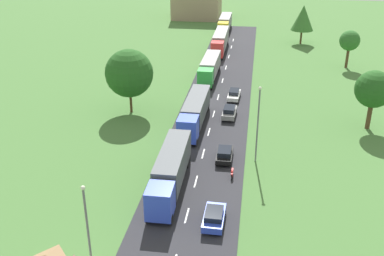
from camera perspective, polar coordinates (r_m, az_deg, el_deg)
road at (r=54.40m, az=1.41°, el=-3.26°), size 10.00×140.00×0.06m
lane_marking_centre at (r=51.30m, az=0.91°, el=-5.08°), size 0.16×120.81×0.01m
truck_lead at (r=46.85m, az=-2.71°, el=-5.26°), size 2.62×13.22×3.72m
truck_second at (r=60.92m, az=0.34°, el=2.12°), size 2.66×13.49×3.49m
truck_third at (r=79.45m, az=2.22°, el=7.60°), size 2.71×12.59×3.45m
truck_fourth at (r=96.79m, az=3.55°, el=10.86°), size 2.52×14.53×3.77m
truck_fifth at (r=114.35m, az=4.14°, el=12.97°), size 2.54×12.50×3.53m
car_second at (r=42.42m, az=2.77°, el=-11.03°), size 1.93×4.09×1.50m
car_third at (r=52.83m, az=4.09°, el=-3.26°), size 1.82×4.04×1.46m
car_fourth at (r=64.02m, az=4.69°, el=2.02°), size 1.94×4.29×1.60m
car_fifth at (r=70.70m, az=5.27°, el=4.20°), size 1.91×4.32×1.43m
motorcycle_courier at (r=49.71m, az=5.04°, el=-5.61°), size 0.28×1.94×0.91m
lamppost_lead at (r=36.83m, az=-12.99°, el=-11.45°), size 0.36×0.36×7.62m
lamppost_second at (r=51.14m, az=8.24°, el=0.83°), size 0.36×0.36×9.15m
tree_oak at (r=64.57m, az=-7.86°, el=6.78°), size 6.75×6.75×9.23m
tree_birch at (r=104.59m, az=13.70°, el=13.22°), size 4.87×4.87×8.37m
tree_pine at (r=89.53m, az=19.10°, el=10.25°), size 3.70×3.70×6.96m
tree_elm at (r=63.32m, az=21.77°, el=4.50°), size 4.86×4.86×7.98m
distant_building at (r=130.51m, az=0.63°, el=15.64°), size 12.72×11.95×9.15m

